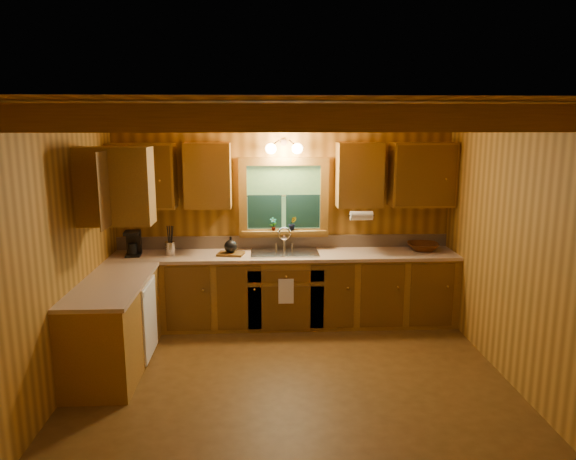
# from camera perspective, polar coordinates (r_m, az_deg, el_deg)

# --- Properties ---
(room) EXTENTS (4.20, 4.20, 4.20)m
(room) POSITION_cam_1_polar(r_m,az_deg,el_deg) (4.84, 0.47, -2.45)
(room) COLOR brown
(room) RESTS_ON ground
(ceiling_beams) EXTENTS (4.20, 2.54, 0.18)m
(ceiling_beams) POSITION_cam_1_polar(r_m,az_deg,el_deg) (4.70, 0.50, 11.79)
(ceiling_beams) COLOR brown
(ceiling_beams) RESTS_ON room
(base_cabinets) EXTENTS (4.20, 2.22, 0.86)m
(base_cabinets) POSITION_cam_1_polar(r_m,az_deg,el_deg) (6.31, -4.74, -7.38)
(base_cabinets) COLOR brown
(base_cabinets) RESTS_ON ground
(countertop) EXTENTS (4.20, 2.24, 0.04)m
(countertop) POSITION_cam_1_polar(r_m,az_deg,el_deg) (6.19, -4.68, -3.42)
(countertop) COLOR tan
(countertop) RESTS_ON base_cabinets
(backsplash) EXTENTS (4.20, 0.02, 0.16)m
(backsplash) POSITION_cam_1_polar(r_m,az_deg,el_deg) (6.75, -0.46, -1.26)
(backsplash) COLOR tan
(backsplash) RESTS_ON room
(dishwasher_panel) EXTENTS (0.02, 0.60, 0.80)m
(dishwasher_panel) POSITION_cam_1_polar(r_m,az_deg,el_deg) (5.86, -14.63, -9.22)
(dishwasher_panel) COLOR white
(dishwasher_panel) RESTS_ON base_cabinets
(upper_cabinets) EXTENTS (4.19, 1.77, 0.78)m
(upper_cabinets) POSITION_cam_1_polar(r_m,az_deg,el_deg) (6.15, -5.58, 5.57)
(upper_cabinets) COLOR brown
(upper_cabinets) RESTS_ON room
(window) EXTENTS (1.12, 0.08, 1.00)m
(window) POSITION_cam_1_polar(r_m,az_deg,el_deg) (6.63, -0.46, 3.33)
(window) COLOR brown
(window) RESTS_ON room
(window_sill) EXTENTS (1.06, 0.14, 0.04)m
(window_sill) POSITION_cam_1_polar(r_m,az_deg,el_deg) (6.65, -0.44, -0.21)
(window_sill) COLOR brown
(window_sill) RESTS_ON room
(wall_sconce) EXTENTS (0.45, 0.21, 0.17)m
(wall_sconce) POSITION_cam_1_polar(r_m,az_deg,el_deg) (6.45, -0.42, 8.78)
(wall_sconce) COLOR black
(wall_sconce) RESTS_ON room
(paper_towel_roll) EXTENTS (0.27, 0.11, 0.11)m
(paper_towel_roll) POSITION_cam_1_polar(r_m,az_deg,el_deg) (6.43, 7.89, 1.54)
(paper_towel_roll) COLOR white
(paper_towel_roll) RESTS_ON upper_cabinets
(dish_towel) EXTENTS (0.18, 0.01, 0.30)m
(dish_towel) POSITION_cam_1_polar(r_m,az_deg,el_deg) (6.27, -0.21, -6.61)
(dish_towel) COLOR white
(dish_towel) RESTS_ON base_cabinets
(sink) EXTENTS (0.82, 0.48, 0.43)m
(sink) POSITION_cam_1_polar(r_m,az_deg,el_deg) (6.50, -0.35, -2.88)
(sink) COLOR silver
(sink) RESTS_ON countertop
(coffee_maker) EXTENTS (0.17, 0.22, 0.30)m
(coffee_maker) POSITION_cam_1_polar(r_m,az_deg,el_deg) (6.61, -16.31, -1.38)
(coffee_maker) COLOR black
(coffee_maker) RESTS_ON countertop
(utensil_crock) EXTENTS (0.13, 0.13, 0.35)m
(utensil_crock) POSITION_cam_1_polar(r_m,az_deg,el_deg) (6.56, -12.56, -1.85)
(utensil_crock) COLOR silver
(utensil_crock) RESTS_ON countertop
(cutting_board) EXTENTS (0.34, 0.27, 0.03)m
(cutting_board) POSITION_cam_1_polar(r_m,az_deg,el_deg) (6.43, -6.16, -2.56)
(cutting_board) COLOR brown
(cutting_board) RESTS_ON countertop
(teakettle) EXTENTS (0.16, 0.16, 0.20)m
(teakettle) POSITION_cam_1_polar(r_m,az_deg,el_deg) (6.41, -6.18, -1.75)
(teakettle) COLOR black
(teakettle) RESTS_ON cutting_board
(wicker_basket) EXTENTS (0.44, 0.44, 0.09)m
(wicker_basket) POSITION_cam_1_polar(r_m,az_deg,el_deg) (6.83, 14.31, -1.75)
(wicker_basket) COLOR #48230C
(wicker_basket) RESTS_ON countertop
(potted_plant_left) EXTENTS (0.10, 0.08, 0.17)m
(potted_plant_left) POSITION_cam_1_polar(r_m,az_deg,el_deg) (6.61, -1.59, 0.64)
(potted_plant_left) COLOR brown
(potted_plant_left) RESTS_ON window_sill
(potted_plant_right) EXTENTS (0.10, 0.09, 0.18)m
(potted_plant_right) POSITION_cam_1_polar(r_m,az_deg,el_deg) (6.62, 0.49, 0.70)
(potted_plant_right) COLOR brown
(potted_plant_right) RESTS_ON window_sill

